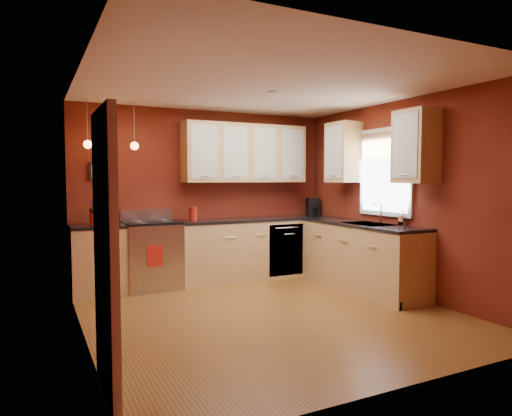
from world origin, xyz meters
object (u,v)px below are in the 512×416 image
red_canister (193,214)px  sink (369,225)px  coffee_maker (313,207)px  gas_range (152,255)px  soap_pump (403,218)px

red_canister → sink: bearing=-38.1°
coffee_maker → red_canister: bearing=-164.8°
gas_range → soap_pump: bearing=-33.2°
gas_range → red_canister: bearing=5.3°
gas_range → sink: bearing=-29.8°
sink → soap_pump: (0.25, -0.38, 0.12)m
red_canister → coffee_maker: bearing=1.0°
sink → red_canister: size_ratio=3.59×
red_canister → coffee_maker: 2.14m
gas_range → coffee_maker: 2.83m
soap_pump → coffee_maker: bearing=92.9°
sink → soap_pump: sink is taller
sink → red_canister: bearing=141.9°
gas_range → soap_pump: size_ratio=5.64×
gas_range → red_canister: (0.63, 0.06, 0.56)m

